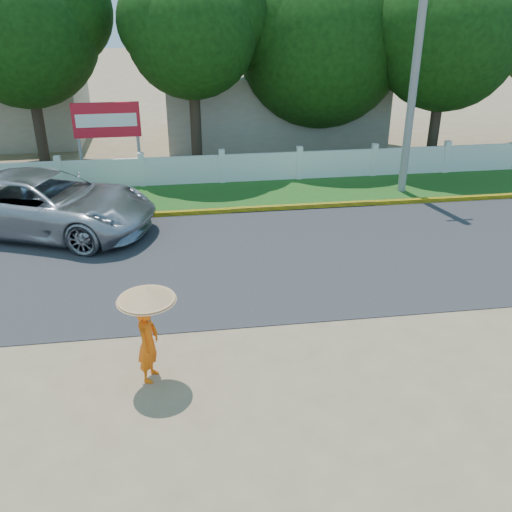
{
  "coord_description": "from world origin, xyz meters",
  "views": [
    {
      "loc": [
        -1.67,
        -9.73,
        7.08
      ],
      "look_at": [
        0.0,
        2.0,
        1.3
      ],
      "focal_mm": 40.0,
      "sensor_mm": 36.0,
      "label": 1
    }
  ],
  "objects_px": {
    "billboard": "(107,124)",
    "vehicle": "(47,203)",
    "monk_with_parasol": "(147,320)",
    "utility_pole": "(416,66)"
  },
  "relations": [
    {
      "from": "vehicle",
      "to": "monk_with_parasol",
      "type": "bearing_deg",
      "value": -136.28
    },
    {
      "from": "utility_pole",
      "to": "monk_with_parasol",
      "type": "xyz_separation_m",
      "value": [
        -8.88,
        -9.79,
        -3.11
      ]
    },
    {
      "from": "billboard",
      "to": "vehicle",
      "type": "bearing_deg",
      "value": -106.5
    },
    {
      "from": "utility_pole",
      "to": "billboard",
      "type": "height_order",
      "value": "utility_pole"
    },
    {
      "from": "monk_with_parasol",
      "to": "vehicle",
      "type": "bearing_deg",
      "value": 112.87
    },
    {
      "from": "billboard",
      "to": "utility_pole",
      "type": "bearing_deg",
      "value": -15.63
    },
    {
      "from": "vehicle",
      "to": "monk_with_parasol",
      "type": "relative_size",
      "value": 3.27
    },
    {
      "from": "utility_pole",
      "to": "vehicle",
      "type": "relative_size",
      "value": 1.34
    },
    {
      "from": "vehicle",
      "to": "billboard",
      "type": "distance_m",
      "value": 5.35
    },
    {
      "from": "utility_pole",
      "to": "billboard",
      "type": "relative_size",
      "value": 3.01
    }
  ]
}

